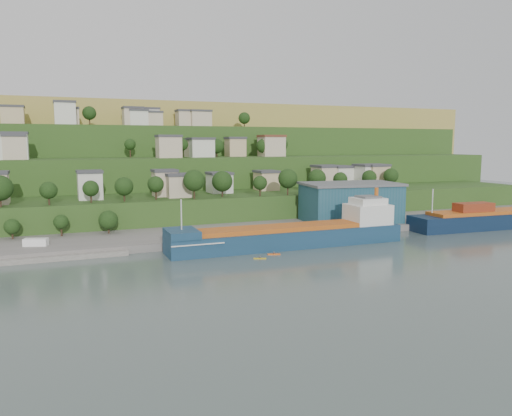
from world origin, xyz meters
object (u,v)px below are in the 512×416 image
cargo_ship_near (295,236)px  cargo_ship_far (502,219)px  caravan (36,244)px  kayak_orange (274,254)px  warehouse (350,202)px

cargo_ship_near → cargo_ship_far: bearing=1.8°
caravan → kayak_orange: size_ratio=1.78×
cargo_ship_near → warehouse: (30.57, 20.29, 5.73)m
warehouse → kayak_orange: bearing=-138.0°
cargo_ship_near → cargo_ship_far: size_ratio=1.03×
cargo_ship_near → caravan: cargo_ship_near is taller
cargo_ship_near → cargo_ship_far: cargo_ship_far is taller
cargo_ship_near → kayak_orange: bearing=-141.9°
cargo_ship_far → caravan: size_ratio=11.16×
cargo_ship_far → kayak_orange: cargo_ship_far is taller
cargo_ship_far → warehouse: cargo_ship_far is taller
warehouse → caravan: (-95.43, -3.71, -5.90)m
cargo_ship_near → kayak_orange: size_ratio=20.48×
cargo_ship_far → warehouse: (-47.44, 18.66, 5.72)m
cargo_ship_near → caravan: 66.95m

